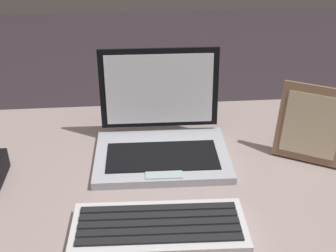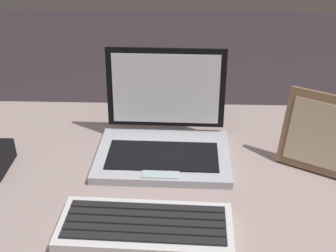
% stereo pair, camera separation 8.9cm
% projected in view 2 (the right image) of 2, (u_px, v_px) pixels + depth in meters
% --- Properties ---
extents(desk, '(1.51, 0.68, 0.71)m').
position_uv_depth(desk, '(171.00, 216.00, 0.96)').
color(desk, '#A18E8B').
rests_on(desk, ground).
extents(laptop_front, '(0.30, 0.24, 0.22)m').
position_uv_depth(laptop_front, '(164.00, 136.00, 0.96)').
color(laptop_front, '#B5B8C4').
rests_on(laptop_front, desk).
extents(external_keyboard, '(0.31, 0.14, 0.03)m').
position_uv_depth(external_keyboard, '(145.00, 227.00, 0.75)').
color(external_keyboard, silver).
rests_on(external_keyboard, desk).
extents(photo_frame, '(0.15, 0.12, 0.17)m').
position_uv_depth(photo_frame, '(318.00, 133.00, 0.89)').
color(photo_frame, '#916E50').
rests_on(photo_frame, desk).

